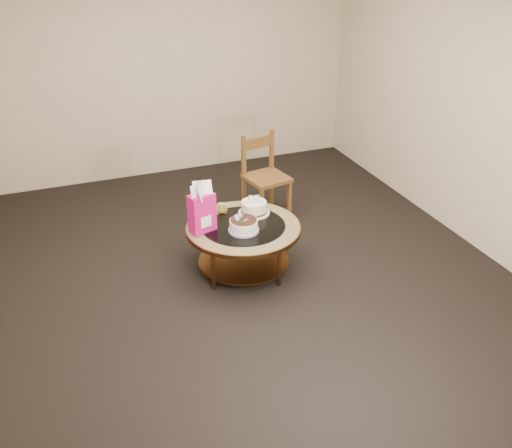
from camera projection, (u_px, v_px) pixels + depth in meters
name	position (u px, v px, depth m)	size (l,w,h in m)	color
ground	(244.00, 269.00, 5.22)	(5.00, 5.00, 0.00)	black
room_walls	(242.00, 104.00, 4.48)	(4.52, 5.02, 2.61)	#B8AB8B
coffee_table	(243.00, 233.00, 5.04)	(1.02, 1.02, 0.46)	brown
decorated_cake	(243.00, 226.00, 4.88)	(0.26, 0.26, 0.15)	#A68FCA
cream_cake	(254.00, 208.00, 5.17)	(0.29, 0.29, 0.18)	silver
gift_bag	(202.00, 208.00, 4.81)	(0.25, 0.21, 0.44)	#DA1471
pillar_candle	(221.00, 209.00, 5.22)	(0.12, 0.12, 0.09)	#DCBA5A
dining_chair	(265.00, 176.00, 5.98)	(0.48, 0.48, 0.88)	brown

